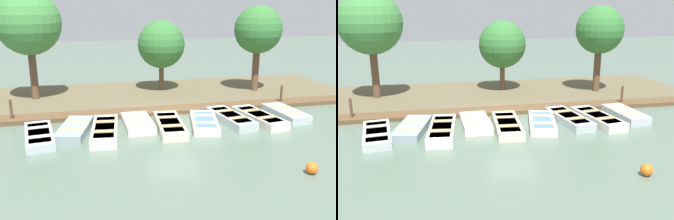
# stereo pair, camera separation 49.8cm
# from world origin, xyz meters

# --- Properties ---
(ground_plane) EXTENTS (80.00, 80.00, 0.00)m
(ground_plane) POSITION_xyz_m (0.00, 0.00, 0.00)
(ground_plane) COLOR #566B5B
(shore_bank) EXTENTS (8.00, 24.00, 0.15)m
(shore_bank) POSITION_xyz_m (-5.00, 0.00, 0.07)
(shore_bank) COLOR brown
(shore_bank) RESTS_ON ground_plane
(dock_walkway) EXTENTS (1.18, 21.63, 0.21)m
(dock_walkway) POSITION_xyz_m (-1.54, 0.00, 0.11)
(dock_walkway) COLOR brown
(dock_walkway) RESTS_ON ground_plane
(rowboat_0) EXTENTS (3.30, 1.52, 0.36)m
(rowboat_0) POSITION_xyz_m (1.21, -6.11, 0.18)
(rowboat_0) COLOR #B2BCC1
(rowboat_0) RESTS_ON ground_plane
(rowboat_1) EXTENTS (3.12, 1.77, 0.37)m
(rowboat_1) POSITION_xyz_m (0.66, -4.66, 0.18)
(rowboat_1) COLOR #8C9EA8
(rowboat_1) RESTS_ON ground_plane
(rowboat_2) EXTENTS (3.58, 1.43, 0.43)m
(rowboat_2) POSITION_xyz_m (1.28, -3.38, 0.21)
(rowboat_2) COLOR silver
(rowboat_2) RESTS_ON ground_plane
(rowboat_3) EXTENTS (2.63, 1.29, 0.39)m
(rowboat_3) POSITION_xyz_m (0.50, -1.84, 0.20)
(rowboat_3) COLOR silver
(rowboat_3) RESTS_ON ground_plane
(rowboat_4) EXTENTS (3.49, 1.37, 0.39)m
(rowboat_4) POSITION_xyz_m (1.11, -0.46, 0.19)
(rowboat_4) COLOR beige
(rowboat_4) RESTS_ON ground_plane
(rowboat_5) EXTENTS (3.22, 1.81, 0.36)m
(rowboat_5) POSITION_xyz_m (1.03, 1.21, 0.18)
(rowboat_5) COLOR silver
(rowboat_5) RESTS_ON ground_plane
(rowboat_6) EXTENTS (3.36, 1.47, 0.42)m
(rowboat_6) POSITION_xyz_m (0.78, 2.62, 0.21)
(rowboat_6) COLOR #B2BCC1
(rowboat_6) RESTS_ON ground_plane
(rowboat_7) EXTENTS (3.45, 1.58, 0.42)m
(rowboat_7) POSITION_xyz_m (1.01, 3.99, 0.21)
(rowboat_7) COLOR silver
(rowboat_7) RESTS_ON ground_plane
(rowboat_8) EXTENTS (2.84, 1.31, 0.41)m
(rowboat_8) POSITION_xyz_m (0.62, 5.62, 0.21)
(rowboat_8) COLOR #B2BCC1
(rowboat_8) RESTS_ON ground_plane
(mooring_post_near) EXTENTS (0.13, 0.13, 1.18)m
(mooring_post_near) POSITION_xyz_m (-1.48, -7.59, 0.59)
(mooring_post_near) COLOR brown
(mooring_post_near) RESTS_ON ground_plane
(mooring_post_far) EXTENTS (0.13, 0.13, 1.18)m
(mooring_post_far) POSITION_xyz_m (-1.48, 6.53, 0.59)
(mooring_post_far) COLOR brown
(mooring_post_far) RESTS_ON ground_plane
(buoy) EXTENTS (0.42, 0.42, 0.42)m
(buoy) POSITION_xyz_m (6.66, 3.15, 0.21)
(buoy) COLOR orange
(buoy) RESTS_ON ground_plane
(park_tree_far_left) EXTENTS (3.58, 3.58, 6.25)m
(park_tree_far_left) POSITION_xyz_m (-5.53, -6.92, 4.43)
(park_tree_far_left) COLOR brown
(park_tree_far_left) RESTS_ON ground_plane
(park_tree_left) EXTENTS (2.93, 2.93, 4.49)m
(park_tree_left) POSITION_xyz_m (-6.10, 0.69, 3.01)
(park_tree_left) COLOR brown
(park_tree_left) RESTS_ON ground_plane
(park_tree_center) EXTENTS (2.91, 2.91, 5.40)m
(park_tree_center) POSITION_xyz_m (-4.67, 6.44, 3.89)
(park_tree_center) COLOR brown
(park_tree_center) RESTS_ON ground_plane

